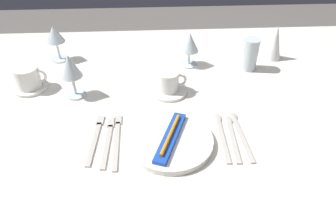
# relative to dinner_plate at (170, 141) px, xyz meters

# --- Properties ---
(ground_plane) EXTENTS (6.00, 6.00, 0.00)m
(ground_plane) POSITION_rel_dinner_plate_xyz_m (0.01, 0.25, -0.75)
(ground_plane) COLOR slate
(dining_table) EXTENTS (1.80, 1.11, 0.74)m
(dining_table) POSITION_rel_dinner_plate_xyz_m (0.01, 0.25, -0.09)
(dining_table) COLOR silver
(dining_table) RESTS_ON ground
(dinner_plate) EXTENTS (0.24, 0.24, 0.02)m
(dinner_plate) POSITION_rel_dinner_plate_xyz_m (0.00, 0.00, 0.00)
(dinner_plate) COLOR white
(dinner_plate) RESTS_ON dining_table
(toothbrush_package) EXTENTS (0.11, 0.21, 0.02)m
(toothbrush_package) POSITION_rel_dinner_plate_xyz_m (0.00, 0.00, 0.02)
(toothbrush_package) COLOR blue
(toothbrush_package) RESTS_ON dinner_plate
(fork_outer) EXTENTS (0.02, 0.23, 0.00)m
(fork_outer) POSITION_rel_dinner_plate_xyz_m (-0.15, 0.03, -0.01)
(fork_outer) COLOR beige
(fork_outer) RESTS_ON dining_table
(fork_inner) EXTENTS (0.02, 0.21, 0.00)m
(fork_inner) POSITION_rel_dinner_plate_xyz_m (-0.18, 0.02, -0.01)
(fork_inner) COLOR beige
(fork_inner) RESTS_ON dining_table
(fork_salad) EXTENTS (0.03, 0.21, 0.00)m
(fork_salad) POSITION_rel_dinner_plate_xyz_m (-0.22, 0.04, -0.01)
(fork_salad) COLOR beige
(fork_salad) RESTS_ON dining_table
(spoon_soup) EXTENTS (0.03, 0.21, 0.01)m
(spoon_soup) POSITION_rel_dinner_plate_xyz_m (0.15, 0.04, -0.01)
(spoon_soup) COLOR beige
(spoon_soup) RESTS_ON dining_table
(spoon_dessert) EXTENTS (0.03, 0.20, 0.01)m
(spoon_dessert) POSITION_rel_dinner_plate_xyz_m (0.18, 0.04, -0.01)
(spoon_dessert) COLOR beige
(spoon_dessert) RESTS_ON dining_table
(spoon_tea) EXTENTS (0.03, 0.22, 0.01)m
(spoon_tea) POSITION_rel_dinner_plate_xyz_m (0.21, 0.05, -0.01)
(spoon_tea) COLOR beige
(spoon_tea) RESTS_ON dining_table
(saucer_left) EXTENTS (0.13, 0.13, 0.01)m
(saucer_left) POSITION_rel_dinner_plate_xyz_m (0.01, 0.26, -0.00)
(saucer_left) COLOR white
(saucer_left) RESTS_ON dining_table
(coffee_cup_left) EXTENTS (0.10, 0.07, 0.07)m
(coffee_cup_left) POSITION_rel_dinner_plate_xyz_m (0.01, 0.26, 0.04)
(coffee_cup_left) COLOR white
(coffee_cup_left) RESTS_ON saucer_left
(saucer_right) EXTENTS (0.12, 0.12, 0.01)m
(saucer_right) POSITION_rel_dinner_plate_xyz_m (-0.48, 0.31, -0.00)
(saucer_right) COLOR white
(saucer_right) RESTS_ON dining_table
(coffee_cup_right) EXTENTS (0.11, 0.09, 0.07)m
(coffee_cup_right) POSITION_rel_dinner_plate_xyz_m (-0.48, 0.31, 0.04)
(coffee_cup_right) COLOR white
(coffee_cup_right) RESTS_ON saucer_right
(wine_glass_centre) EXTENTS (0.07, 0.07, 0.15)m
(wine_glass_centre) POSITION_rel_dinner_plate_xyz_m (-0.31, 0.26, 0.10)
(wine_glass_centre) COLOR silver
(wine_glass_centre) RESTS_ON dining_table
(wine_glass_left) EXTENTS (0.07, 0.07, 0.14)m
(wine_glass_left) POSITION_rel_dinner_plate_xyz_m (0.10, 0.45, 0.08)
(wine_glass_left) COLOR silver
(wine_glass_left) RESTS_ON dining_table
(wine_glass_right) EXTENTS (0.07, 0.07, 0.15)m
(wine_glass_right) POSITION_rel_dinner_plate_xyz_m (-0.42, 0.52, 0.09)
(wine_glass_right) COLOR silver
(wine_glass_right) RESTS_ON dining_table
(drink_tumbler) EXTENTS (0.06, 0.06, 0.12)m
(drink_tumbler) POSITION_rel_dinner_plate_xyz_m (0.33, 0.41, 0.05)
(drink_tumbler) COLOR silver
(drink_tumbler) RESTS_ON dining_table
(napkin_folded) EXTENTS (0.07, 0.07, 0.14)m
(napkin_folded) POSITION_rel_dinner_plate_xyz_m (0.45, 0.49, 0.06)
(napkin_folded) COLOR white
(napkin_folded) RESTS_ON dining_table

